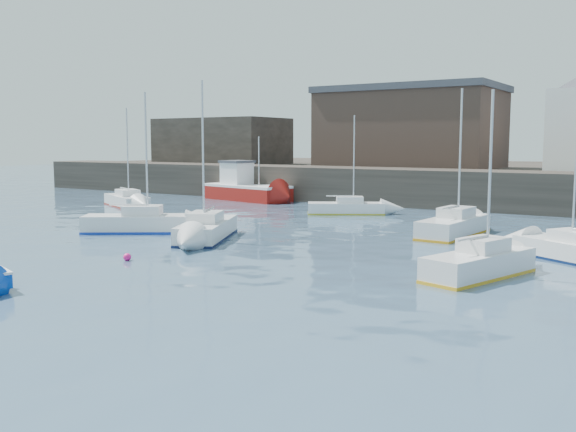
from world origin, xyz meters
The scene contains 15 objects.
water centered at (0.00, 0.00, 0.00)m, with size 220.00×220.00×0.00m, color #2D4760.
quay_wall centered at (0.00, 35.00, 1.50)m, with size 90.00×5.00×3.00m, color #28231E.
land_strip centered at (0.00, 53.00, 1.40)m, with size 90.00×32.00×2.80m, color #28231E.
warehouse centered at (-6.00, 43.00, 6.62)m, with size 16.40×10.40×7.60m.
bldg_west centered at (-28.00, 42.00, 5.30)m, with size 14.00×8.00×5.00m.
fishing_boat centered at (-17.15, 31.56, 1.10)m, with size 9.05×4.86×5.69m.
sailboat_a centered at (-9.90, 11.36, 0.56)m, with size 6.22×5.07×8.02m.
sailboat_b centered at (-4.85, 11.47, 0.55)m, with size 4.73×6.75×8.37m.
sailboat_c centered at (10.37, 9.54, 0.55)m, with size 3.24×5.74×7.20m.
sailboat_e centered at (-21.55, 21.48, 0.51)m, with size 6.36×4.43×7.88m.
sailboat_f centered at (5.98, 19.88, 0.57)m, with size 2.40×6.38×8.16m.
sailboat_h centered at (-4.11, 26.30, 0.46)m, with size 5.66×4.33×7.11m.
buoy_near centered at (-3.74, 4.66, 0.00)m, with size 0.35×0.35×0.35m, color #FF197F.
buoy_mid centered at (10.03, 10.51, 0.00)m, with size 0.45×0.45×0.45m, color #FF197F.
buoy_far centered at (-5.80, 14.59, 0.00)m, with size 0.42×0.42×0.42m, color #FF197F.
Camera 1 is at (17.25, -15.00, 5.20)m, focal length 40.00 mm.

